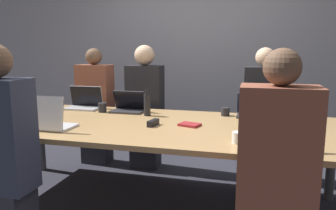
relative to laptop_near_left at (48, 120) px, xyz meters
name	(u,v)px	position (x,y,z in m)	size (l,w,h in m)	color
ground_plane	(156,204)	(0.77, 0.42, -0.82)	(24.00, 24.00, 0.00)	#2D2D38
curtain_wall	(195,47)	(0.77, 2.31, 0.58)	(12.00, 0.06, 2.80)	#9999A3
conference_table	(156,130)	(0.77, 0.42, -0.13)	(3.38, 1.33, 0.74)	tan
laptop_near_left	(48,120)	(0.00, 0.00, 0.00)	(0.35, 0.27, 0.28)	silver
person_near_left	(3,155)	(-0.01, -0.49, -0.13)	(0.40, 0.24, 1.41)	#2D2D38
laptop_far_right	(255,110)	(1.59, 0.94, -0.01)	(0.35, 0.23, 0.22)	#333338
person_far_right	(262,116)	(1.67, 1.34, -0.15)	(0.40, 0.24, 1.39)	#2D2D38
cup_far_right	(225,112)	(1.32, 0.91, -0.04)	(0.08, 0.08, 0.08)	#232328
bottle_far_right	(290,109)	(1.89, 0.80, 0.03)	(0.08, 0.08, 0.25)	black
laptop_far_left	(85,102)	(-0.18, 0.92, -0.01)	(0.37, 0.23, 0.24)	#B7B7BC
person_far_left	(96,108)	(-0.26, 1.31, -0.15)	(0.40, 0.24, 1.38)	#2D2D38
laptop_near_right	(274,137)	(1.71, -0.07, 0.00)	(0.31, 0.27, 0.27)	silver
person_near_right	(275,184)	(1.70, -0.48, -0.15)	(0.40, 0.24, 1.38)	#2D2D38
cup_near_right	(238,138)	(1.48, -0.01, -0.04)	(0.08, 0.08, 0.08)	white
laptop_far_midleft	(129,106)	(0.34, 0.86, -0.02)	(0.33, 0.22, 0.21)	#333338
person_far_midleft	(145,109)	(0.37, 1.31, -0.12)	(0.40, 0.24, 1.41)	#2D2D38
cup_far_midleft	(102,108)	(0.09, 0.78, -0.03)	(0.08, 0.08, 0.09)	#232328
bottle_far_midleft	(147,104)	(0.59, 0.73, 0.03)	(0.06, 0.06, 0.26)	black
stapler	(153,123)	(0.77, 0.34, -0.05)	(0.07, 0.16, 0.05)	black
notebook	(190,125)	(1.06, 0.41, -0.07)	(0.20, 0.17, 0.02)	maroon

